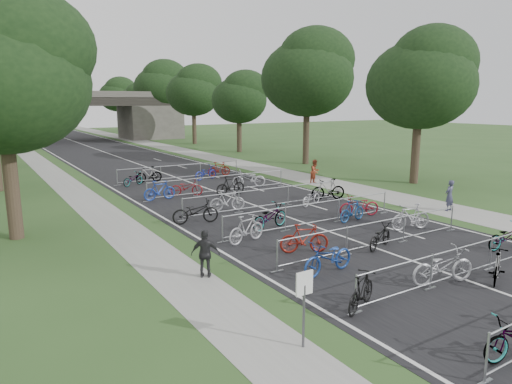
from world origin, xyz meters
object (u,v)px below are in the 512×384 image
Objects in this scene: overpass_bridge at (72,116)px; pedestrian_b at (315,172)px; park_sign at (304,295)px; pedestrian_a at (449,196)px; pedestrian_c at (205,254)px.

pedestrian_b is (7.14, -45.45, -2.72)m from overpass_bridge.
park_sign is at bearing -96.26° from overpass_bridge.
pedestrian_b is at bearing 49.89° from park_sign.
park_sign reaches higher than pedestrian_a.
pedestrian_a reaches higher than pedestrian_c.
overpass_bridge is 57.45m from pedestrian_c.
pedestrian_a is 14.66m from pedestrian_c.
overpass_bridge reaches higher than park_sign.
pedestrian_a is at bearing -82.01° from overpass_bridge.
park_sign is (-6.80, -62.00, -2.27)m from overpass_bridge.
park_sign reaches higher than pedestrian_b.
park_sign is at bearing 121.19° from pedestrian_c.
pedestrian_c is (-6.80, -56.98, -2.76)m from overpass_bridge.
park_sign is 1.18× the size of pedestrian_c.
park_sign is at bearing 19.10° from pedestrian_a.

